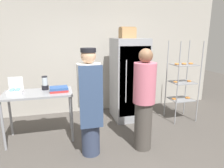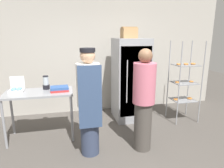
% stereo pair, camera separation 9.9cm
% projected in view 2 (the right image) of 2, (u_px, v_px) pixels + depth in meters
% --- Properties ---
extents(ground_plane, '(14.00, 14.00, 0.00)m').
position_uv_depth(ground_plane, '(124.00, 163.00, 3.05)').
color(ground_plane, '#4C4742').
extents(back_wall, '(6.40, 0.12, 2.96)m').
position_uv_depth(back_wall, '(98.00, 52.00, 4.97)').
color(back_wall, '#ADA89E').
rests_on(back_wall, ground_plane).
extents(refrigerator, '(0.73, 0.79, 1.83)m').
position_uv_depth(refrigerator, '(130.00, 80.00, 4.53)').
color(refrigerator, gray).
rests_on(refrigerator, ground_plane).
extents(baking_rack, '(0.56, 0.49, 1.78)m').
position_uv_depth(baking_rack, '(184.00, 82.00, 4.42)').
color(baking_rack, '#93969B').
rests_on(baking_rack, ground_plane).
extents(prep_counter, '(1.20, 0.63, 0.90)m').
position_uv_depth(prep_counter, '(39.00, 97.00, 3.64)').
color(prep_counter, gray).
rests_on(prep_counter, ground_plane).
extents(donut_box, '(0.25, 0.23, 0.27)m').
position_uv_depth(donut_box, '(17.00, 90.00, 3.59)').
color(donut_box, white).
rests_on(donut_box, prep_counter).
extents(blender_pitcher, '(0.13, 0.13, 0.26)m').
position_uv_depth(blender_pitcher, '(46.00, 83.00, 3.77)').
color(blender_pitcher, black).
rests_on(blender_pitcher, prep_counter).
extents(binder_stack, '(0.34, 0.26, 0.09)m').
position_uv_depth(binder_stack, '(59.00, 89.00, 3.65)').
color(binder_stack, '#B72D2D').
rests_on(binder_stack, prep_counter).
extents(cardboard_storage_box, '(0.33, 0.28, 0.24)m').
position_uv_depth(cardboard_storage_box, '(129.00, 33.00, 4.36)').
color(cardboard_storage_box, '#A87F51').
rests_on(cardboard_storage_box, refrigerator).
extents(person_baker, '(0.36, 0.38, 1.72)m').
position_uv_depth(person_baker, '(89.00, 102.00, 3.10)').
color(person_baker, '#333D56').
rests_on(person_baker, ground_plane).
extents(person_customer, '(0.36, 0.36, 1.70)m').
position_uv_depth(person_customer, '(144.00, 100.00, 3.25)').
color(person_customer, '#47423D').
rests_on(person_customer, ground_plane).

